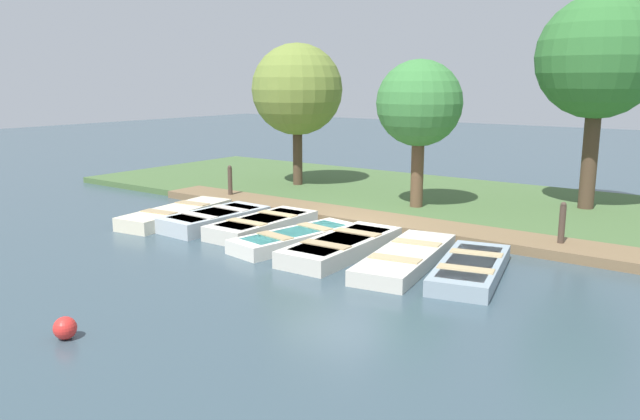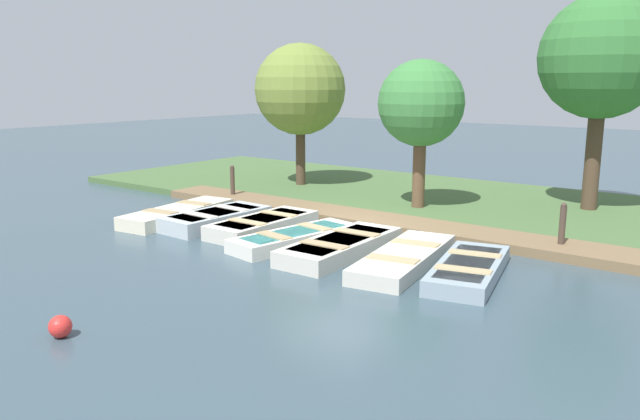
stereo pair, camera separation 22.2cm
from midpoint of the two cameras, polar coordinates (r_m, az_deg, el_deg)
ground_plane at (r=15.09m, az=2.10°, el=-2.30°), size 80.00×80.00×0.00m
shore_bank at (r=19.29m, az=10.65°, el=0.91°), size 8.00×24.00×0.19m
dock_walkway at (r=16.27m, az=5.09°, el=-0.91°), size 1.33×14.27×0.22m
rowboat_0 at (r=17.05m, az=-12.49°, el=-0.30°), size 3.55×1.48×0.37m
rowboat_1 at (r=16.15m, az=-9.12°, el=-0.77°), size 2.88×1.34×0.41m
rowboat_2 at (r=15.37m, az=-4.82°, el=-1.34°), size 3.02×1.19×0.38m
rowboat_3 at (r=14.16m, az=-1.86°, el=-2.55°), size 3.31×1.52×0.34m
rowboat_4 at (r=13.39m, az=2.39°, el=-3.31°), size 3.35×1.28×0.37m
rowboat_5 at (r=12.73m, az=8.23°, el=-4.35°), size 3.67×1.65×0.33m
rowboat_6 at (r=12.24m, az=13.96°, el=-5.25°), size 3.19×1.74×0.33m
mooring_post_near at (r=19.37m, az=-7.68°, el=2.46°), size 0.14×0.14×1.12m
mooring_post_far at (r=14.37m, az=21.67°, el=-1.54°), size 0.14×0.14×1.12m
buoy at (r=9.90m, az=-22.06°, el=-9.84°), size 0.33×0.33×0.33m
park_tree_far_left at (r=20.96m, az=-1.52°, el=10.92°), size 3.00×3.00×4.87m
park_tree_left at (r=17.35m, az=9.60°, el=9.48°), size 2.35×2.35×4.24m
park_tree_center at (r=18.42m, az=24.69°, el=12.48°), size 3.25×3.25×5.90m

